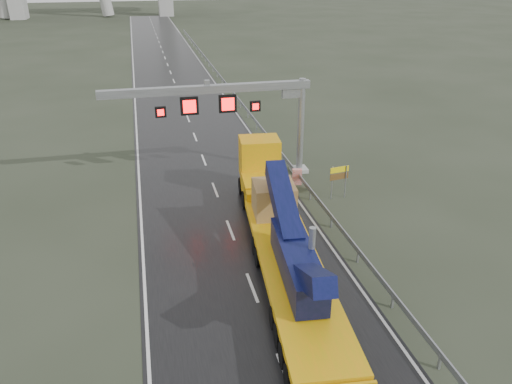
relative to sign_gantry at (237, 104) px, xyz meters
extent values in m
plane|color=#2B3223|center=(-2.10, -17.99, -5.61)|extent=(400.00, 400.00, 0.00)
cube|color=black|center=(-2.10, 22.01, -5.60)|extent=(11.00, 200.00, 0.02)
cube|color=#A1A19C|center=(4.80, 0.01, -5.46)|extent=(1.20, 1.20, 0.30)
cylinder|color=gray|center=(4.80, 0.01, -2.01)|extent=(0.48, 0.48, 7.20)
cube|color=gray|center=(-2.10, 0.01, 1.19)|extent=(14.80, 0.55, 0.55)
cube|color=gray|center=(4.00, 0.01, 0.69)|extent=(1.40, 0.35, 0.90)
cube|color=gray|center=(-2.10, 0.01, 1.64)|extent=(0.35, 0.35, 0.35)
cube|color=black|center=(-3.40, -0.04, 0.09)|extent=(1.25, 0.25, 1.25)
cube|color=#FF0C0C|center=(-3.40, -0.18, 0.09)|extent=(0.90, 0.02, 0.90)
cube|color=black|center=(-0.70, -0.04, 0.09)|extent=(1.25, 0.25, 1.25)
cube|color=#FF0C0C|center=(-0.70, -0.18, 0.09)|extent=(0.90, 0.02, 0.90)
cube|color=black|center=(-5.40, -0.04, -0.21)|extent=(0.75, 0.25, 0.75)
cube|color=#FF0C0C|center=(-5.40, -0.18, -0.21)|extent=(0.54, 0.02, 0.54)
cube|color=black|center=(1.30, -0.04, -0.21)|extent=(0.75, 0.25, 0.75)
cube|color=#FF0C0C|center=(1.30, -0.18, -0.21)|extent=(0.54, 0.02, 0.54)
cube|color=orange|center=(-0.16, -14.36, -4.49)|extent=(4.38, 15.14, 0.37)
cube|color=orange|center=(0.59, -6.50, -4.07)|extent=(2.88, 1.53, 0.53)
cube|color=orange|center=(0.75, -4.80, -4.33)|extent=(3.06, 3.45, 1.28)
cube|color=orange|center=(0.93, -2.89, -3.05)|extent=(2.85, 2.37, 2.77)
cube|color=black|center=(1.03, -1.81, -2.73)|extent=(2.45, 0.28, 1.28)
cube|color=#0D153D|center=(-0.26, -15.42, -3.48)|extent=(2.09, 6.51, 1.49)
cube|color=#0D153D|center=(0.09, -11.70, -2.20)|extent=(1.61, 5.95, 2.72)
cube|color=#0D153D|center=(-0.51, -18.07, -2.52)|extent=(1.35, 4.30, 2.58)
cylinder|color=gray|center=(0.38, -15.48, -2.52)|extent=(0.35, 0.35, 1.71)
cube|color=#B07C4F|center=(0.36, -8.84, -3.35)|extent=(2.56, 2.56, 1.92)
cylinder|color=black|center=(-0.61, -19.13, -5.08)|extent=(3.18, 1.35, 1.07)
cylinder|color=black|center=(0.09, -11.70, -5.08)|extent=(3.18, 1.35, 1.07)
cylinder|color=black|center=(0.91, -3.11, -5.03)|extent=(2.98, 1.44, 1.17)
cylinder|color=gray|center=(5.44, -5.18, -4.43)|extent=(0.08, 0.08, 2.36)
cylinder|color=gray|center=(6.43, -5.18, -4.43)|extent=(0.08, 0.08, 2.36)
cube|color=yellow|center=(5.94, -5.18, -3.50)|extent=(1.37, 0.26, 0.39)
cube|color=brown|center=(5.94, -5.18, -3.99)|extent=(1.37, 0.26, 0.44)
cube|color=red|center=(3.90, -2.28, -5.03)|extent=(0.76, 0.54, 1.16)
camera|label=1|loc=(-6.60, -34.09, 9.33)|focal=35.00mm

